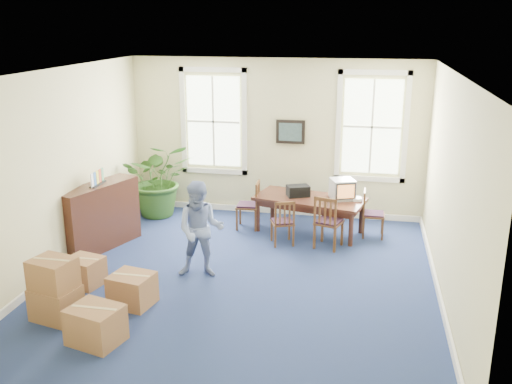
% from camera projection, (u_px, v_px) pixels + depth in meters
% --- Properties ---
extents(floor, '(6.50, 6.50, 0.00)m').
position_uv_depth(floor, '(243.00, 278.00, 9.00)').
color(floor, navy).
rests_on(floor, ground).
extents(ceiling, '(6.50, 6.50, 0.00)m').
position_uv_depth(ceiling, '(241.00, 72.00, 8.07)').
color(ceiling, white).
rests_on(ceiling, ground).
extents(wall_back, '(6.50, 0.00, 6.50)m').
position_uv_depth(wall_back, '(276.00, 138.00, 11.58)').
color(wall_back, beige).
rests_on(wall_back, ground).
extents(wall_front, '(6.50, 0.00, 6.50)m').
position_uv_depth(wall_front, '(170.00, 271.00, 5.48)').
color(wall_front, beige).
rests_on(wall_front, ground).
extents(wall_left, '(0.00, 6.50, 6.50)m').
position_uv_depth(wall_left, '(58.00, 171.00, 9.08)').
color(wall_left, beige).
rests_on(wall_left, ground).
extents(wall_right, '(0.00, 6.50, 6.50)m').
position_uv_depth(wall_right, '(451.00, 192.00, 7.98)').
color(wall_right, beige).
rests_on(wall_right, ground).
extents(baseboard_back, '(6.00, 0.04, 0.12)m').
position_uv_depth(baseboard_back, '(275.00, 210.00, 12.00)').
color(baseboard_back, white).
rests_on(baseboard_back, ground).
extents(baseboard_left, '(0.04, 6.50, 0.12)m').
position_uv_depth(baseboard_left, '(69.00, 260.00, 9.52)').
color(baseboard_left, white).
rests_on(baseboard_left, ground).
extents(baseboard_right, '(0.04, 6.50, 0.12)m').
position_uv_depth(baseboard_right, '(438.00, 291.00, 8.44)').
color(baseboard_right, white).
rests_on(baseboard_right, ground).
extents(window_left, '(1.40, 0.12, 2.20)m').
position_uv_depth(window_left, '(214.00, 122.00, 11.71)').
color(window_left, white).
rests_on(window_left, ground).
extents(window_right, '(1.40, 0.12, 2.20)m').
position_uv_depth(window_right, '(372.00, 127.00, 11.13)').
color(window_right, white).
rests_on(window_right, ground).
extents(wall_picture, '(0.58, 0.06, 0.48)m').
position_uv_depth(wall_picture, '(290.00, 132.00, 11.44)').
color(wall_picture, black).
rests_on(wall_picture, ground).
extents(conference_table, '(2.19, 1.37, 0.69)m').
position_uv_depth(conference_table, '(309.00, 215.00, 10.86)').
color(conference_table, '#442217').
rests_on(conference_table, ground).
extents(crt_tv, '(0.55, 0.57, 0.38)m').
position_uv_depth(crt_tv, '(342.00, 189.00, 10.63)').
color(crt_tv, '#B7B7BC').
rests_on(crt_tv, conference_table).
extents(game_console, '(0.20, 0.23, 0.05)m').
position_uv_depth(game_console, '(357.00, 199.00, 10.59)').
color(game_console, white).
rests_on(game_console, conference_table).
extents(equipment_bag, '(0.49, 0.41, 0.21)m').
position_uv_depth(equipment_bag, '(298.00, 191.00, 10.81)').
color(equipment_bag, black).
rests_on(equipment_bag, conference_table).
extents(chair_near_left, '(0.49, 0.49, 0.85)m').
position_uv_depth(chair_near_left, '(282.00, 221.00, 10.26)').
color(chair_near_left, brown).
rests_on(chair_near_left, ground).
extents(chair_near_right, '(0.55, 0.55, 0.98)m').
position_uv_depth(chair_near_right, '(329.00, 221.00, 10.09)').
color(chair_near_right, brown).
rests_on(chair_near_right, ground).
extents(chair_end_left, '(0.44, 0.44, 0.94)m').
position_uv_depth(chair_end_left, '(248.00, 205.00, 11.04)').
color(chair_end_left, brown).
rests_on(chair_end_left, ground).
extents(chair_end_right, '(0.40, 0.40, 0.89)m').
position_uv_depth(chair_end_right, '(374.00, 214.00, 10.61)').
color(chair_end_right, brown).
rests_on(chair_end_right, ground).
extents(man, '(0.84, 0.69, 1.55)m').
position_uv_depth(man, '(201.00, 230.00, 8.87)').
color(man, '#7D90C3').
rests_on(man, ground).
extents(credenza, '(0.97, 1.64, 1.24)m').
position_uv_depth(credenza, '(99.00, 215.00, 10.03)').
color(credenza, '#442217').
rests_on(credenza, ground).
extents(brochure_rack, '(0.17, 0.61, 0.26)m').
position_uv_depth(brochure_rack, '(97.00, 173.00, 9.81)').
color(brochure_rack, '#99999E').
rests_on(brochure_rack, credenza).
extents(potted_plant, '(1.73, 1.62, 1.55)m').
position_uv_depth(potted_plant, '(159.00, 179.00, 11.69)').
color(potted_plant, '#2C551C').
rests_on(potted_plant, ground).
extents(cardboard_boxes, '(1.95, 1.95, 0.91)m').
position_uv_depth(cardboard_boxes, '(74.00, 285.00, 7.73)').
color(cardboard_boxes, '#A06A41').
rests_on(cardboard_boxes, ground).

